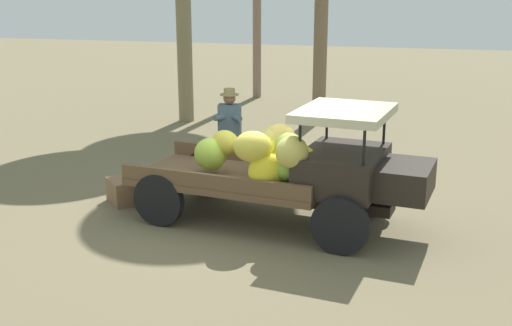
# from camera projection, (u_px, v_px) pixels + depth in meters

# --- Properties ---
(ground_plane) EXTENTS (60.00, 60.00, 0.00)m
(ground_plane) POSITION_uv_depth(u_px,v_px,m) (250.00, 222.00, 9.75)
(ground_plane) COLOR #75694C
(truck) EXTENTS (4.58, 2.14, 1.84)m
(truck) POSITION_uv_depth(u_px,v_px,m) (293.00, 166.00, 9.37)
(truck) COLOR black
(truck) RESTS_ON ground
(farmer) EXTENTS (0.52, 0.48, 1.74)m
(farmer) POSITION_uv_depth(u_px,v_px,m) (230.00, 130.00, 11.49)
(farmer) COLOR #80674A
(farmer) RESTS_ON ground
(wooden_crate) EXTENTS (0.71, 0.70, 0.41)m
(wooden_crate) POSITION_uv_depth(u_px,v_px,m) (123.00, 191.00, 10.55)
(wooden_crate) COLOR #816043
(wooden_crate) RESTS_ON ground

